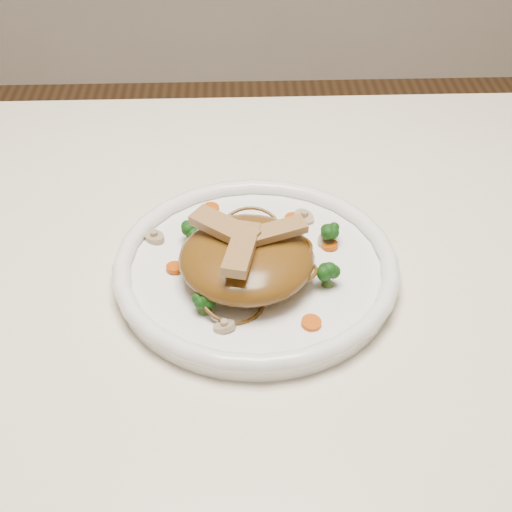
{
  "coord_description": "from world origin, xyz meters",
  "views": [
    {
      "loc": [
        0.0,
        -0.61,
        1.27
      ],
      "look_at": [
        0.02,
        -0.02,
        0.78
      ],
      "focal_mm": 49.94,
      "sensor_mm": 36.0,
      "label": 1
    }
  ],
  "objects": [
    {
      "name": "table",
      "position": [
        0.0,
        0.0,
        0.65
      ],
      "size": [
        1.2,
        0.8,
        0.75
      ],
      "color": "silver",
      "rests_on": "ground"
    },
    {
      "name": "plate",
      "position": [
        0.02,
        -0.02,
        0.76
      ],
      "size": [
        0.32,
        0.32,
        0.02
      ],
      "primitive_type": "cylinder",
      "rotation": [
        0.0,
        0.0,
        -0.06
      ],
      "color": "white",
      "rests_on": "table"
    },
    {
      "name": "noodle_mound",
      "position": [
        0.01,
        -0.04,
        0.79
      ],
      "size": [
        0.16,
        0.16,
        0.05
      ],
      "primitive_type": "ellipsoid",
      "rotation": [
        0.0,
        0.0,
        0.11
      ],
      "color": "#5C3A11",
      "rests_on": "plate"
    },
    {
      "name": "chicken_a",
      "position": [
        0.04,
        -0.03,
        0.82
      ],
      "size": [
        0.07,
        0.04,
        0.01
      ],
      "primitive_type": "cube",
      "rotation": [
        0.0,
        0.0,
        0.36
      ],
      "color": "tan",
      "rests_on": "noodle_mound"
    },
    {
      "name": "chicken_b",
      "position": [
        -0.01,
        -0.03,
        0.82
      ],
      "size": [
        0.08,
        0.07,
        0.01
      ],
      "primitive_type": "cube",
      "rotation": [
        0.0,
        0.0,
        2.45
      ],
      "color": "tan",
      "rests_on": "noodle_mound"
    },
    {
      "name": "chicken_c",
      "position": [
        0.01,
        -0.06,
        0.82
      ],
      "size": [
        0.04,
        0.08,
        0.01
      ],
      "primitive_type": "cube",
      "rotation": [
        0.0,
        0.0,
        4.48
      ],
      "color": "tan",
      "rests_on": "noodle_mound"
    },
    {
      "name": "broccoli_0",
      "position": [
        0.11,
        0.02,
        0.78
      ],
      "size": [
        0.03,
        0.03,
        0.03
      ],
      "primitive_type": null,
      "rotation": [
        0.0,
        0.0,
        -0.19
      ],
      "color": "#14460E",
      "rests_on": "plate"
    },
    {
      "name": "broccoli_1",
      "position": [
        -0.05,
        0.02,
        0.78
      ],
      "size": [
        0.03,
        0.03,
        0.03
      ],
      "primitive_type": null,
      "rotation": [
        0.0,
        0.0,
        -0.38
      ],
      "color": "#14460E",
      "rests_on": "plate"
    },
    {
      "name": "broccoli_2",
      "position": [
        -0.03,
        -0.09,
        0.78
      ],
      "size": [
        0.03,
        0.03,
        0.03
      ],
      "primitive_type": null,
      "rotation": [
        0.0,
        0.0,
        -0.26
      ],
      "color": "#14460E",
      "rests_on": "plate"
    },
    {
      "name": "broccoli_3",
      "position": [
        0.1,
        -0.05,
        0.78
      ],
      "size": [
        0.04,
        0.04,
        0.03
      ],
      "primitive_type": null,
      "rotation": [
        0.0,
        0.0,
        -0.27
      ],
      "color": "#14460E",
      "rests_on": "plate"
    },
    {
      "name": "carrot_0",
      "position": [
        0.07,
        0.06,
        0.77
      ],
      "size": [
        0.02,
        0.02,
        0.0
      ],
      "primitive_type": "cylinder",
      "rotation": [
        0.0,
        0.0,
        0.15
      ],
      "color": "#B74906",
      "rests_on": "plate"
    },
    {
      "name": "carrot_1",
      "position": [
        -0.06,
        -0.02,
        0.77
      ],
      "size": [
        0.02,
        0.02,
        0.0
      ],
      "primitive_type": "cylinder",
      "rotation": [
        0.0,
        0.0,
        0.25
      ],
      "color": "#B74906",
      "rests_on": "plate"
    },
    {
      "name": "carrot_2",
      "position": [
        0.11,
        0.01,
        0.77
      ],
      "size": [
        0.02,
        0.02,
        0.0
      ],
      "primitive_type": "cylinder",
      "rotation": [
        0.0,
        0.0,
        -0.36
      ],
      "color": "#B74906",
      "rests_on": "plate"
    },
    {
      "name": "carrot_3",
      "position": [
        -0.03,
        0.08,
        0.77
      ],
      "size": [
        0.02,
        0.02,
        0.0
      ],
      "primitive_type": "cylinder",
      "rotation": [
        0.0,
        0.0,
        0.34
      ],
      "color": "#B74906",
      "rests_on": "plate"
    },
    {
      "name": "carrot_4",
      "position": [
        0.07,
        -0.11,
        0.77
      ],
      "size": [
        0.03,
        0.03,
        0.0
      ],
      "primitive_type": "cylinder",
      "rotation": [
        0.0,
        0.0,
        -0.43
      ],
      "color": "#B74906",
      "rests_on": "plate"
    },
    {
      "name": "mushroom_0",
      "position": [
        -0.01,
        -0.12,
        0.77
      ],
      "size": [
        0.02,
        0.02,
        0.01
      ],
      "primitive_type": "cylinder",
      "rotation": [
        0.0,
        0.0,
        0.15
      ],
      "color": "tan",
      "rests_on": "plate"
    },
    {
      "name": "mushroom_1",
      "position": [
        0.1,
        0.02,
        0.77
      ],
      "size": [
        0.04,
        0.04,
        0.01
      ],
      "primitive_type": "cylinder",
      "rotation": [
        0.0,
        0.0,
        1.01
      ],
      "color": "tan",
      "rests_on": "plate"
    },
    {
      "name": "mushroom_2",
      "position": [
        -0.09,
        0.03,
        0.77
      ],
      "size": [
        0.04,
        0.04,
        0.01
      ],
      "primitive_type": "cylinder",
      "rotation": [
        0.0,
        0.0,
        -0.81
      ],
      "color": "tan",
      "rests_on": "plate"
    },
    {
      "name": "mushroom_3",
      "position": [
        0.08,
        0.06,
        0.77
      ],
      "size": [
        0.04,
        0.04,
        0.01
      ],
      "primitive_type": "cylinder",
      "rotation": [
        0.0,
        0.0,
        2.3
      ],
      "color": "tan",
      "rests_on": "plate"
    }
  ]
}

